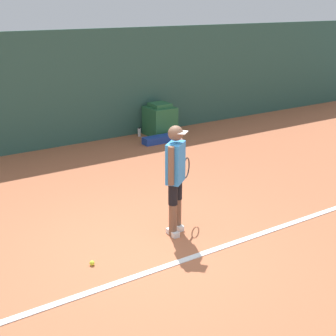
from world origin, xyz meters
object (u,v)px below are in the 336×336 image
at_px(equipment_bag, 159,139).
at_px(water_bottle, 139,132).
at_px(tennis_ball, 92,263).
at_px(tennis_player, 176,175).
at_px(covered_chair, 160,120).

distance_m(equipment_bag, water_bottle, 0.79).
distance_m(tennis_ball, equipment_bag, 5.76).
relative_size(tennis_player, water_bottle, 7.13).
xyz_separation_m(tennis_player, water_bottle, (2.14, 4.93, -0.82)).
distance_m(covered_chair, water_bottle, 0.62).
bearing_deg(covered_chair, water_bottle, 162.37).
height_order(tennis_player, covered_chair, tennis_player).
bearing_deg(tennis_ball, water_bottle, 54.92).
bearing_deg(tennis_ball, covered_chair, 50.26).
bearing_deg(tennis_player, covered_chair, 22.33).
relative_size(tennis_ball, water_bottle, 0.29).
bearing_deg(equipment_bag, covered_chair, 57.13).
bearing_deg(tennis_ball, equipment_bag, 49.40).
distance_m(tennis_player, equipment_bag, 4.82).
xyz_separation_m(covered_chair, equipment_bag, (-0.39, -0.61, -0.31)).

